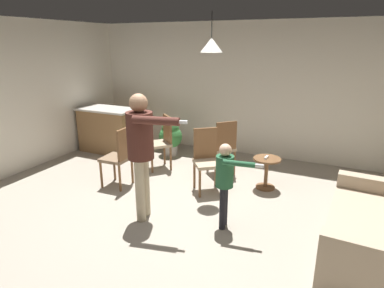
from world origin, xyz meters
TOP-DOWN VIEW (x-y plane):
  - ground at (0.00, 0.00)m, footprint 7.68×7.68m
  - wall_back at (0.00, 3.20)m, footprint 6.40×0.10m
  - couch_floral at (2.57, 0.30)m, footprint 0.95×1.85m
  - kitchen_counter at (-2.45, 2.04)m, footprint 1.26×0.66m
  - side_table_by_couch at (1.08, 1.58)m, footprint 0.44×0.44m
  - person_adult at (-0.19, -0.06)m, footprint 0.87×0.48m
  - person_child at (0.87, 0.18)m, footprint 0.60×0.32m
  - dining_chair_by_counter at (0.23, 1.13)m, footprint 0.59×0.59m
  - dining_chair_near_wall at (-1.11, 0.65)m, footprint 0.44×0.44m
  - dining_chair_centre_back at (0.24, 1.84)m, footprint 0.59×0.59m
  - dining_chair_spare at (-0.91, 1.67)m, footprint 0.59×0.59m
  - potted_plant_corner at (-1.13, 2.40)m, footprint 0.49×0.49m
  - spare_remote_on_table at (1.07, 1.55)m, footprint 0.05×0.13m
  - ceiling_light_pendant at (0.28, 1.12)m, footprint 0.32×0.32m

SIDE VIEW (x-z plane):
  - ground at x=0.00m, z-range 0.00..0.00m
  - side_table_by_couch at x=1.08m, z-range 0.07..0.59m
  - couch_floral at x=2.57m, z-range -0.17..0.83m
  - potted_plant_corner at x=-1.13m, z-range 0.04..0.79m
  - kitchen_counter at x=-2.45m, z-range 0.00..0.95m
  - spare_remote_on_table at x=1.07m, z-range 0.52..0.56m
  - dining_chair_by_counter at x=0.23m, z-range 0.05..1.05m
  - dining_chair_near_wall at x=-1.11m, z-range 0.05..1.05m
  - dining_chair_centre_back at x=0.24m, z-range 0.05..1.05m
  - dining_chair_spare at x=-0.91m, z-range 0.05..1.05m
  - person_child at x=0.87m, z-range 0.14..1.26m
  - person_adult at x=-0.19m, z-range 0.20..1.90m
  - wall_back at x=0.00m, z-range 0.00..2.70m
  - ceiling_light_pendant at x=0.28m, z-range 1.98..2.53m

